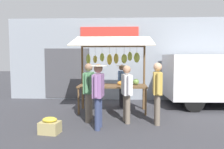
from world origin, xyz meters
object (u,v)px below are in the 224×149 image
Objects in this scene: shopper_with_shopping_bag at (157,89)px; shopper_in_striped_shirt at (98,91)px; parked_van at (224,76)px; shopper_in_grey_tee at (127,90)px; shopper_with_ponytail at (89,88)px; produce_crate_near at (50,126)px; vendor_with_sunhat at (122,82)px; market_stall at (114,64)px.

shopper_in_striped_shirt is at bearing 112.04° from shopper_with_shopping_bag.
shopper_in_grey_tee is at bearing 29.28° from parked_van.
parked_van is (-4.58, -2.08, 0.19)m from shopper_with_ponytail.
shopper_in_grey_tee is 4.13m from parked_van.
shopper_with_ponytail is 0.36× the size of parked_van.
shopper_with_shopping_bag is 2.87m from produce_crate_near.
shopper_in_grey_tee is 0.35× the size of parked_van.
vendor_with_sunhat is 0.34× the size of parked_van.
market_stall is at bearing -5.02° from shopper_in_striped_shirt.
vendor_with_sunhat is at bearing -110.33° from market_stall.
market_stall is at bearing -26.00° from shopper_with_ponytail.
market_stall is at bearing -28.38° from vendor_with_sunhat.
produce_crate_near is (0.76, 1.04, -0.75)m from shopper_with_ponytail.
vendor_with_sunhat is 3.02× the size of produce_crate_near.
shopper_in_striped_shirt is at bearing 30.62° from parked_van.
vendor_with_sunhat is 3.39m from produce_crate_near.
shopper_in_grey_tee is (-0.15, 1.90, 0.01)m from vendor_with_sunhat.
shopper_in_grey_tee is at bearing -90.21° from shopper_with_ponytail.
vendor_with_sunhat is at bearing -22.80° from shopper_with_ponytail.
shopper_with_ponytail is (0.90, 1.83, 0.05)m from vendor_with_sunhat.
shopper_with_ponytail is 5.03m from parked_van.
shopper_with_shopping_bag reaches higher than vendor_with_sunhat.
market_stall reaches higher than vendor_with_sunhat.
shopper_with_ponytail is 1.49m from produce_crate_near.
market_stall is 1.64× the size of vendor_with_sunhat.
parked_van is at bearing -52.61° from shopper_in_striped_shirt.
parked_van is at bearing -62.21° from shopper_with_ponytail.
vendor_with_sunhat is at bearing -7.06° from shopper_in_grey_tee.
parked_van reaches higher than shopper_in_grey_tee.
parked_van is (-3.93, -0.93, -0.44)m from market_stall.
vendor_with_sunhat is at bearing -120.05° from produce_crate_near.
shopper_in_grey_tee is 0.82m from shopper_with_shopping_bag.
parked_van is (-2.71, -2.23, 0.17)m from shopper_with_shopping_bag.
produce_crate_near is at bearing 115.00° from shopper_in_striped_shirt.
vendor_with_sunhat is at bearing 30.43° from shopper_with_shopping_bag.
market_stall is 1.88m from shopper_with_shopping_bag.
market_stall is 1.55× the size of shopper_with_ponytail.
parked_van is 6.25m from produce_crate_near.
shopper_in_grey_tee is 2.18m from produce_crate_near.
parked_van is 8.84× the size of produce_crate_near.
shopper_in_grey_tee reaches higher than vendor_with_sunhat.
shopper_in_grey_tee is 0.91m from shopper_in_striped_shirt.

